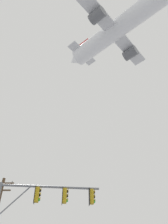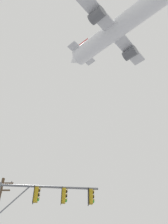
# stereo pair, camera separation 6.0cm
# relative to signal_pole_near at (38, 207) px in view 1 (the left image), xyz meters

# --- Properties ---
(signal_pole_near) EXTENTS (6.36, 1.00, 6.29)m
(signal_pole_near) POSITION_rel_signal_pole_near_xyz_m (0.00, 0.00, 0.00)
(signal_pole_near) COLOR slate
(signal_pole_near) RESTS_ON ground
(airplane) EXTENTS (22.99, 21.08, 7.58)m
(airplane) POSITION_rel_signal_pole_near_xyz_m (9.84, 12.02, 38.92)
(airplane) COLOR white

